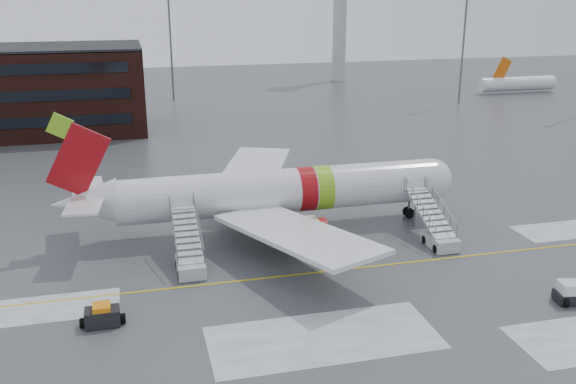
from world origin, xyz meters
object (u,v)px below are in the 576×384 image
object	(u,v)px
airstair_fwd	(437,232)
baggage_tractor	(102,316)
airliner	(272,192)
pushback_tug	(573,293)
airstair_aft	(189,256)

from	to	relation	value
airstair_fwd	baggage_tractor	bearing A→B (deg)	-164.97
airstair_fwd	baggage_tractor	distance (m)	27.39
airliner	pushback_tug	xyz separation A→B (m)	(16.63, -18.19, -2.77)
baggage_tractor	airstair_aft	bearing A→B (deg)	49.08
airliner	airstair_aft	xyz separation A→B (m)	(-7.85, -6.54, -2.35)
airstair_fwd	baggage_tractor	world-z (taller)	airstair_fwd
airliner	airstair_aft	bearing A→B (deg)	-140.21
airliner	baggage_tractor	bearing A→B (deg)	-135.76
airstair_fwd	airstair_aft	size ratio (longest dim) A/B	1.00
pushback_tug	airliner	bearing A→B (deg)	132.43
airstair_aft	baggage_tractor	bearing A→B (deg)	-130.92
pushback_tug	baggage_tractor	bearing A→B (deg)	171.55
airliner	pushback_tug	distance (m)	24.80
airliner	airstair_fwd	size ratio (longest dim) A/B	4.55
airstair_aft	pushback_tug	world-z (taller)	airstair_aft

